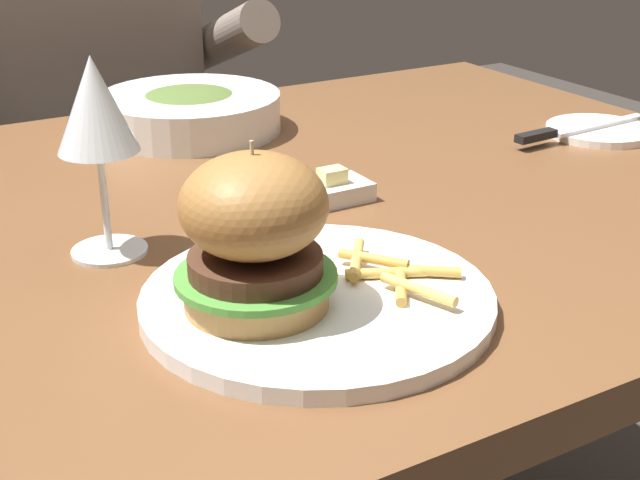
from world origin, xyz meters
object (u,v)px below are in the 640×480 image
Objects in this scene: wine_glass at (95,112)px; butter_dish at (332,190)px; main_plate at (317,300)px; burger_sandwich at (254,232)px; table_knife at (570,130)px; bread_plate at (596,130)px; soup_bowl at (190,111)px; diner_person at (94,168)px.

butter_dish is (0.25, 0.01, -0.12)m from wine_glass.
main_plate is 3.64× the size of butter_dish.
butter_dish is at bearing 46.53° from burger_sandwich.
wine_glass reaches higher than butter_dish.
burger_sandwich is at bearing -157.68° from table_knife.
wine_glass is 1.34× the size of bread_plate.
bread_plate is at bearing 23.00° from main_plate.
wine_glass is at bearing -175.90° from bread_plate.
bread_plate is at bearing -31.57° from soup_bowl.
soup_bowl is at bearing 95.16° from butter_dish.
burger_sandwich reaches higher than main_plate.
burger_sandwich reaches higher than butter_dish.
table_knife is at bearing 24.75° from main_plate.
burger_sandwich is 0.11× the size of diner_person.
butter_dish is 0.33× the size of soup_bowl.
butter_dish is at bearing -175.06° from bread_plate.
table_knife is 0.38m from butter_dish.
table_knife is 0.49m from soup_bowl.
butter_dish is at bearing -84.84° from soup_bowl.
butter_dish is 0.32m from soup_bowl.
table_knife is at bearing -59.49° from diner_person.
diner_person reaches higher than wine_glass.
burger_sandwich is 0.73× the size of wine_glass.
wine_glass is at bearing -177.35° from butter_dish.
burger_sandwich is 0.99m from diner_person.
main_plate is 0.97m from diner_person.
main_plate is 0.24m from butter_dish.
wine_glass reaches higher than soup_bowl.
bread_plate is 0.53m from soup_bowl.
diner_person is (-0.02, 0.43, -0.20)m from soup_bowl.
table_knife is at bearing 22.32° from burger_sandwich.
burger_sandwich is at bearing -107.12° from soup_bowl.
soup_bowl is 0.20× the size of diner_person.
wine_glass is 0.84m from diner_person.
main_plate is at bearing -4.79° from burger_sandwich.
main_plate is 0.53m from soup_bowl.
soup_bowl is (0.22, 0.33, -0.11)m from wine_glass.
diner_person reaches higher than soup_bowl.
soup_bowl is at bearing 56.47° from wine_glass.
diner_person reaches higher than table_knife.
diner_person reaches higher than main_plate.
butter_dish is at bearing -174.85° from table_knife.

